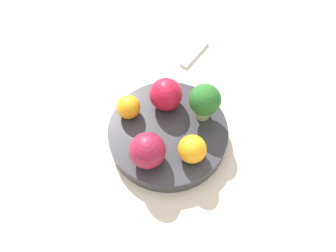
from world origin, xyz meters
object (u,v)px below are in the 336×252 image
object	(u,v)px
apple_red	(147,151)
apple_green	(166,94)
broccoli	(205,101)
spoon	(194,54)
orange_front	(192,149)
orange_back	(128,107)
bowl	(168,133)

from	to	relation	value
apple_red	apple_green	xyz separation A→B (m)	(0.02, 0.10, -0.00)
broccoli	apple_green	bearing A→B (deg)	163.08
apple_red	spoon	xyz separation A→B (m)	(0.07, 0.24, -0.05)
orange_front	spoon	distance (m)	0.24
spoon	apple_green	bearing A→B (deg)	-108.00
apple_green	orange_back	size ratio (longest dim) A/B	1.39
broccoli	orange_front	bearing A→B (deg)	-101.81
apple_red	apple_green	bearing A→B (deg)	79.22
bowl	orange_back	bearing A→B (deg)	158.77
apple_green	orange_back	xyz separation A→B (m)	(-0.06, -0.02, -0.01)
bowl	spoon	bearing A→B (deg)	78.40
apple_red	orange_back	xyz separation A→B (m)	(-0.04, 0.08, -0.01)
apple_red	spoon	size ratio (longest dim) A/B	0.72
bowl	orange_back	distance (m)	0.08
bowl	spoon	xyz separation A→B (m)	(0.04, 0.19, -0.01)
apple_green	orange_front	bearing A→B (deg)	-63.83
apple_red	broccoli	bearing A→B (deg)	46.16
orange_back	bowl	bearing A→B (deg)	-21.23
orange_back	broccoli	bearing A→B (deg)	2.36
bowl	apple_red	distance (m)	0.07
broccoli	apple_red	bearing A→B (deg)	-133.84
broccoli	apple_red	size ratio (longest dim) A/B	1.27
orange_back	spoon	world-z (taller)	orange_back
broccoli	orange_back	size ratio (longest dim) A/B	1.79
broccoli	spoon	xyz separation A→B (m)	(-0.02, 0.16, -0.07)
apple_green	orange_back	world-z (taller)	apple_green
apple_green	apple_red	bearing A→B (deg)	-100.78
orange_back	spoon	size ratio (longest dim) A/B	0.51
bowl	apple_red	world-z (taller)	apple_red
apple_green	orange_front	distance (m)	0.10
orange_back	spoon	distance (m)	0.20
bowl	broccoli	distance (m)	0.08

